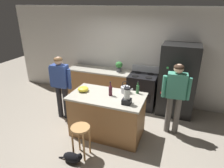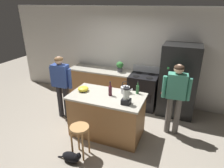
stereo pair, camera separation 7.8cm
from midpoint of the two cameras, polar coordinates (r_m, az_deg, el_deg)
name	(u,v)px [view 1 (the left image)]	position (r m, az deg, el deg)	size (l,w,h in m)	color
ground_plane	(107,133)	(4.69, -1.82, -13.91)	(14.00, 14.00, 0.00)	#9E9384
back_wall	(132,56)	(5.80, 5.45, 8.14)	(8.00, 0.10, 2.70)	silver
kitchen_island	(107,115)	(4.42, -1.90, -8.92)	(1.60, 0.89, 0.95)	#9E6B3D
back_counter_run	(102,85)	(5.98, -3.31, -0.18)	(2.00, 0.64, 0.95)	#9E6B3D
refrigerator	(177,80)	(5.31, 18.03, 0.97)	(0.90, 0.73, 1.86)	black
stove_range	(142,91)	(5.59, 8.34, -1.92)	(0.76, 0.65, 1.13)	black
person_by_island_left	(61,82)	(4.99, -15.10, 0.55)	(0.59, 0.24, 1.62)	#26262B
person_by_sink_right	(176,93)	(4.43, 17.44, -2.45)	(0.60, 0.25, 1.64)	#66605B
bar_stool	(81,134)	(3.86, -9.63, -13.98)	(0.36, 0.36, 0.66)	#B7844C
cat	(73,157)	(4.00, -11.90, -20.10)	(0.52, 0.18, 0.26)	black
potted_plant	(119,66)	(5.56, 1.63, 5.24)	(0.20, 0.20, 0.30)	#4C4C51
blender_appliance	(127,97)	(3.82, 3.73, -3.79)	(0.17, 0.17, 0.34)	black
bottle_olive_oil	(138,89)	(4.28, 6.91, -1.46)	(0.07, 0.07, 0.28)	#2D6638
bottle_wine	(110,90)	(4.15, -0.99, -1.86)	(0.08, 0.08, 0.32)	#471923
mixing_bowl	(83,89)	(4.42, -8.84, -1.44)	(0.24, 0.24, 0.11)	yellow
tea_kettle	(125,89)	(4.30, 3.38, -1.54)	(0.28, 0.20, 0.27)	#B7BABF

